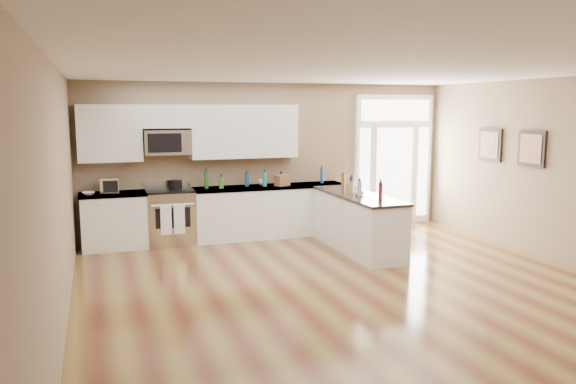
{
  "coord_description": "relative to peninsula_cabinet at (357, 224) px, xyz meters",
  "views": [
    {
      "loc": [
        -3.13,
        -5.99,
        2.33
      ],
      "look_at": [
        -0.37,
        2.0,
        1.07
      ],
      "focal_mm": 35.0,
      "sensor_mm": 36.0,
      "label": 1
    }
  ],
  "objects": [
    {
      "name": "bowl_left",
      "position": [
        -4.18,
        1.36,
        0.53
      ],
      "size": [
        0.24,
        0.24,
        0.05
      ],
      "primitive_type": "imported",
      "rotation": [
        0.0,
        0.0,
        0.29
      ],
      "color": "white",
      "rests_on": "back_cabinet_left"
    },
    {
      "name": "kitchen_range",
      "position": [
        -2.87,
        1.45,
        0.04
      ],
      "size": [
        0.8,
        0.71,
        1.08
      ],
      "color": "silver",
      "rests_on": "ground"
    },
    {
      "name": "counter_bottles",
      "position": [
        -0.77,
        0.85,
        0.63
      ],
      "size": [
        2.41,
        2.43,
        0.31
      ],
      "color": "#19591E",
      "rests_on": "back_cabinet_right"
    },
    {
      "name": "microwave",
      "position": [
        -2.88,
        1.56,
        1.33
      ],
      "size": [
        0.78,
        0.41,
        0.42
      ],
      "color": "silver",
      "rests_on": "room_shell"
    },
    {
      "name": "back_cabinet_right",
      "position": [
        -1.08,
        1.45,
        0.0
      ],
      "size": [
        2.85,
        0.66,
        0.94
      ],
      "color": "white",
      "rests_on": "ground"
    },
    {
      "name": "upper_cabinet_short",
      "position": [
        -2.88,
        1.59,
        1.77
      ],
      "size": [
        0.82,
        0.33,
        0.4
      ],
      "primitive_type": "cube",
      "color": "white",
      "rests_on": "room_shell"
    },
    {
      "name": "wall_art_near",
      "position": [
        2.54,
        -0.04,
        1.27
      ],
      "size": [
        0.05,
        0.58,
        0.58
      ],
      "color": "black",
      "rests_on": "room_shell"
    },
    {
      "name": "wall_art_far",
      "position": [
        2.54,
        -1.04,
        1.27
      ],
      "size": [
        0.05,
        0.58,
        0.58
      ],
      "color": "black",
      "rests_on": "room_shell"
    },
    {
      "name": "cup_counter",
      "position": [
        -1.18,
        1.58,
        0.56
      ],
      "size": [
        0.14,
        0.14,
        0.1
      ],
      "primitive_type": "imported",
      "rotation": [
        0.0,
        0.0,
        0.13
      ],
      "color": "white",
      "rests_on": "back_cabinet_right"
    },
    {
      "name": "peninsula_cabinet",
      "position": [
        0.0,
        0.0,
        0.0
      ],
      "size": [
        0.69,
        2.32,
        0.94
      ],
      "color": "white",
      "rests_on": "ground"
    },
    {
      "name": "upper_cabinet_left",
      "position": [
        -3.81,
        1.59,
        1.49
      ],
      "size": [
        1.04,
        0.33,
        0.95
      ],
      "primitive_type": "cube",
      "color": "white",
      "rests_on": "room_shell"
    },
    {
      "name": "ground",
      "position": [
        -0.93,
        -2.24,
        -0.43
      ],
      "size": [
        8.0,
        8.0,
        0.0
      ],
      "primitive_type": "plane",
      "color": "#5B2D19"
    },
    {
      "name": "entry_door",
      "position": [
        1.62,
        1.71,
        0.87
      ],
      "size": [
        1.7,
        0.1,
        2.6
      ],
      "color": "white",
      "rests_on": "ground"
    },
    {
      "name": "toaster_oven",
      "position": [
        -3.84,
        1.45,
        0.63
      ],
      "size": [
        0.33,
        0.28,
        0.26
      ],
      "primitive_type": "cube",
      "rotation": [
        0.0,
        0.0,
        -0.15
      ],
      "color": "silver",
      "rests_on": "back_cabinet_left"
    },
    {
      "name": "upper_cabinet_right",
      "position": [
        -1.5,
        1.59,
        1.49
      ],
      "size": [
        1.94,
        0.33,
        0.95
      ],
      "primitive_type": "cube",
      "color": "white",
      "rests_on": "room_shell"
    },
    {
      "name": "cardboard_box",
      "position": [
        -0.86,
        1.37,
        0.6
      ],
      "size": [
        0.29,
        0.25,
        0.2
      ],
      "primitive_type": "cube",
      "rotation": [
        0.0,
        0.0,
        0.35
      ],
      "color": "brown",
      "rests_on": "back_cabinet_right"
    },
    {
      "name": "stockpot",
      "position": [
        -2.76,
        1.5,
        0.6
      ],
      "size": [
        0.24,
        0.24,
        0.17
      ],
      "primitive_type": "cylinder",
      "rotation": [
        0.0,
        0.0,
        0.09
      ],
      "color": "black",
      "rests_on": "kitchen_range"
    },
    {
      "name": "back_cabinet_left",
      "position": [
        -3.8,
        1.45,
        0.0
      ],
      "size": [
        1.1,
        0.66,
        0.94
      ],
      "color": "white",
      "rests_on": "ground"
    },
    {
      "name": "bowl_peninsula",
      "position": [
        -0.02,
        -0.08,
        0.53
      ],
      "size": [
        0.21,
        0.21,
        0.05
      ],
      "primitive_type": "imported",
      "rotation": [
        0.0,
        0.0,
        -0.21
      ],
      "color": "white",
      "rests_on": "peninsula_cabinet"
    },
    {
      "name": "room_shell",
      "position": [
        -0.93,
        -2.24,
        1.27
      ],
      "size": [
        8.0,
        8.0,
        8.0
      ],
      "color": "#8A7357",
      "rests_on": "ground"
    }
  ]
}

